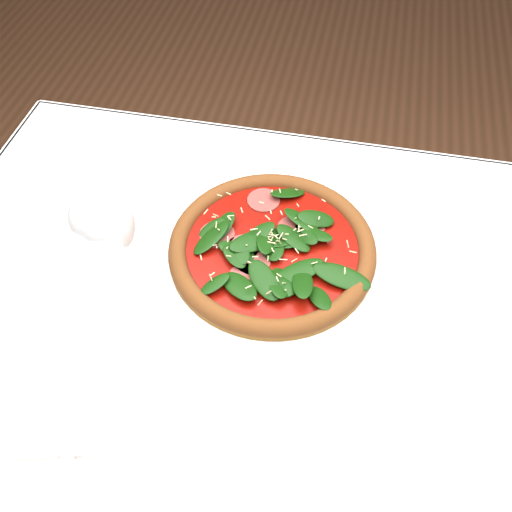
% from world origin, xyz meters
% --- Properties ---
extents(ground, '(6.00, 6.00, 0.00)m').
position_xyz_m(ground, '(0.00, 0.00, 0.00)').
color(ground, brown).
rests_on(ground, ground).
extents(dining_table, '(1.21, 0.81, 0.75)m').
position_xyz_m(dining_table, '(0.00, 0.00, 0.65)').
color(dining_table, white).
rests_on(dining_table, ground).
extents(plate, '(0.39, 0.39, 0.02)m').
position_xyz_m(plate, '(-0.03, 0.08, 0.76)').
color(plate, white).
rests_on(plate, dining_table).
extents(pizza, '(0.41, 0.41, 0.04)m').
position_xyz_m(pizza, '(-0.03, 0.08, 0.78)').
color(pizza, olive).
rests_on(pizza, plate).
extents(wine_glass, '(0.09, 0.09, 0.22)m').
position_xyz_m(wine_glass, '(-0.25, -0.04, 0.91)').
color(wine_glass, white).
rests_on(wine_glass, dining_table).
extents(napkin, '(0.17, 0.11, 0.01)m').
position_xyz_m(napkin, '(-0.23, -0.26, 0.76)').
color(napkin, white).
rests_on(napkin, dining_table).
extents(fork, '(0.05, 0.17, 0.00)m').
position_xyz_m(fork, '(-0.24, -0.23, 0.76)').
color(fork, silver).
rests_on(fork, napkin).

